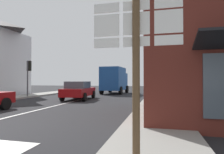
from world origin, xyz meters
The scene contains 9 objects.
ground_plane centered at (0.00, 10.00, 0.00)m, with size 80.00×80.00×0.00m, color #232326.
sidewalk_right centered at (6.11, 8.00, 0.07)m, with size 2.24×44.00×0.14m, color gray.
lane_centre_stripe centered at (0.00, 6.00, 0.01)m, with size 0.16×12.00×0.01m, color silver.
sedan_far centered at (-0.23, 10.72, 0.76)m, with size 2.26×4.34×1.47m.
delivery_truck centered at (1.01, 18.35, 1.65)m, with size 2.66×5.08×3.05m.
route_sign_post centered at (5.77, -0.55, 2.00)m, with size 1.66×0.14×3.20m.
traffic_light_near_right centered at (5.29, 10.35, 2.45)m, with size 0.30×0.49×3.31m.
traffic_light_near_left centered at (-5.29, 11.20, 2.46)m, with size 0.30×0.49×3.33m.
traffic_light_far_right centered at (5.29, 17.21, 2.54)m, with size 0.30×0.49×3.42m.
Camera 1 is at (6.19, -4.18, 1.55)m, focal length 31.41 mm.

